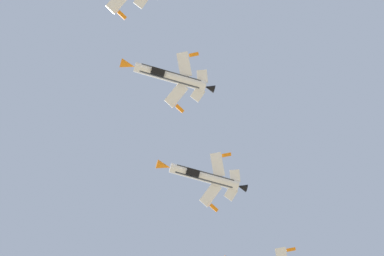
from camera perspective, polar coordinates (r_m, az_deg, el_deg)
The scene contains 2 objects.
fighter_jet_right_wing at distance 138.34m, azimuth -1.60°, elevation 3.50°, with size 15.25×9.62×5.41m.
fighter_jet_left_outer at distance 143.37m, azimuth 0.72°, elevation -3.28°, with size 15.25×9.47×5.73m.
Camera 1 is at (0.69, -4.66, 1.97)m, focal length 79.17 mm.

